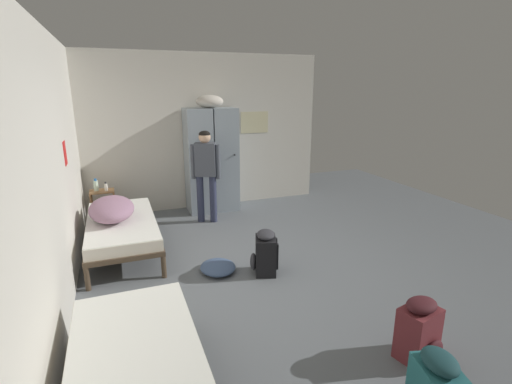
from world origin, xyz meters
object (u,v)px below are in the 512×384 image
bed_left_front (137,373)px  water_bottle (96,185)px  lotion_bottle (106,187)px  bed_left_rear (122,226)px  person_traveler (206,168)px  backpack_maroon (419,331)px  locker_bank (211,158)px  shelf_unit (103,204)px  clothes_pile_denim (218,267)px  backpack_black (265,253)px  bedding_heap (112,209)px

bed_left_front → water_bottle: (-0.33, 4.24, 0.28)m
water_bottle → lotion_bottle: water_bottle is taller
bed_left_rear → water_bottle: (-0.33, 1.33, 0.28)m
person_traveler → backpack_maroon: 4.05m
person_traveler → lotion_bottle: bearing=163.3°
bed_left_front → lotion_bottle: size_ratio=12.94×
locker_bank → bed_left_rear: bearing=-139.2°
locker_bank → water_bottle: size_ratio=10.10×
water_bottle → backpack_maroon: water_bottle is taller
bed_left_front → lotion_bottle: (-0.18, 4.18, 0.25)m
locker_bank → bed_left_front: locker_bank is taller
shelf_unit → clothes_pile_denim: bearing=-60.6°
locker_bank → backpack_maroon: (0.59, -4.50, -0.71)m
bed_left_front → water_bottle: water_bottle is taller
shelf_unit → backpack_maroon: (2.47, -4.41, -0.09)m
backpack_black → lotion_bottle: bearing=125.3°
water_bottle → backpack_maroon: 5.13m
bedding_heap → clothes_pile_denim: size_ratio=1.87×
water_bottle → clothes_pile_denim: (1.39, -2.34, -0.60)m
bed_left_rear → person_traveler: person_traveler is taller
water_bottle → backpack_black: 3.23m
lotion_bottle → backpack_maroon: (2.40, -4.37, -0.38)m
bed_left_front → bedding_heap: 2.94m
shelf_unit → bedding_heap: 1.33m
bedding_heap → water_bottle: (-0.22, 1.31, 0.02)m
backpack_maroon → backpack_black: same height
bed_left_front → backpack_maroon: size_ratio=3.45×
bed_left_rear → water_bottle: 1.40m
backpack_maroon → clothes_pile_denim: backpack_maroon is taller
lotion_bottle → backpack_black: lotion_bottle is taller
locker_bank → person_traveler: locker_bank is taller
locker_bank → clothes_pile_denim: (-0.56, -2.41, -0.91)m
shelf_unit → clothes_pile_denim: (1.31, -2.32, -0.29)m
locker_bank → shelf_unit: 1.98m
person_traveler → backpack_maroon: size_ratio=2.78×
bedding_heap → clothes_pile_denim: 1.66m
bed_left_front → person_traveler: bearing=69.7°
water_bottle → backpack_black: water_bottle is taller
bed_left_rear → water_bottle: water_bottle is taller
water_bottle → lotion_bottle: 0.16m
bed_left_rear → person_traveler: 1.68m
bedding_heap → clothes_pile_denim: bearing=-41.5°
bedding_heap → backpack_maroon: (2.32, -3.12, -0.38)m
shelf_unit → clothes_pile_denim: 2.68m
person_traveler → backpack_black: (0.22, -2.04, -0.66)m
person_traveler → clothes_pile_denim: bearing=-99.8°
bed_left_rear → backpack_maroon: (2.22, -3.10, -0.12)m
bed_left_rear → lotion_bottle: 1.31m
bed_left_rear → backpack_black: (1.59, -1.24, -0.12)m
water_bottle → backpack_black: bearing=-53.2°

